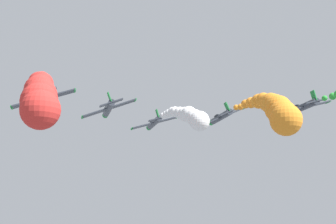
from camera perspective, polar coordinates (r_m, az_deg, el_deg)
The scene contains 8 objects.
airplane_lead at distance 91.00m, azimuth -1.68°, elevation -1.30°, with size 9.27×10.35×3.34m.
smoke_trail_lead at distance 69.52m, azimuth 2.37°, elevation -0.49°, with size 2.90×21.71×6.64m.
airplane_left_inner at distance 79.07m, azimuth -7.18°, elevation 0.43°, with size 9.05×10.35×3.77m.
airplane_right_inner at distance 84.77m, azimuth 6.37°, elevation -0.59°, with size 8.90×10.35×4.18m.
smoke_trail_right_inner at distance 56.05m, azimuth 12.57°, elevation 0.40°, with size 8.11×30.62×9.88m.
airplane_left_outer at distance 71.57m, azimuth -14.76°, elevation 1.55°, with size 9.15×10.35×3.52m.
smoke_trail_left_outer at distance 47.99m, azimuth -15.15°, elevation 2.18°, with size 3.69×23.70×9.83m.
airplane_right_outer at distance 79.32m, azimuth 15.79°, elevation 0.53°, with size 9.34×10.35×3.21m.
Camera 1 is at (-17.66, -75.94, 88.60)m, focal length 50.58 mm.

